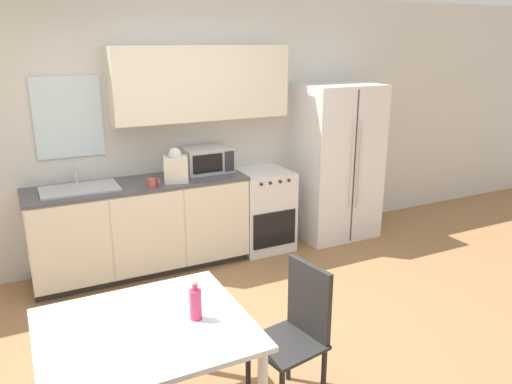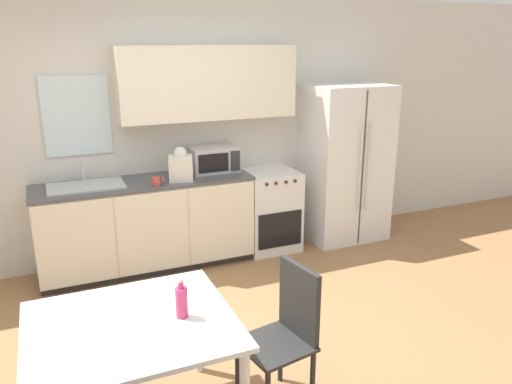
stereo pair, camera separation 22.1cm
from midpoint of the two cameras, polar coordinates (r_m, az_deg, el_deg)
name	(u,v)px [view 1 (the left image)]	position (r m, az deg, el deg)	size (l,w,h in m)	color
ground_plane	(231,348)	(4.00, -4.52, -17.34)	(12.00, 12.00, 0.00)	#9E7047
wall_back	(160,123)	(5.24, -12.16, 7.68)	(12.00, 0.38, 2.70)	silver
kitchen_counter	(142,227)	(5.13, -14.15, -3.89)	(2.12, 0.62, 0.93)	#333333
oven_range	(262,210)	(5.55, -0.46, -2.03)	(0.58, 0.61, 0.88)	white
refrigerator	(337,162)	(5.87, 8.14, 3.40)	(0.90, 0.71, 1.78)	white
kitchen_sink	(79,188)	(4.92, -20.76, 0.40)	(0.70, 0.42, 0.24)	#B7BABC
microwave	(207,160)	(5.25, -6.79, 3.70)	(0.49, 0.35, 0.26)	#B7BABC
coffee_mug	(152,183)	(4.80, -13.09, 1.03)	(0.12, 0.08, 0.08)	#BF4C3F
grocery_bag_0	(176,167)	(4.91, -10.46, 2.80)	(0.27, 0.25, 0.34)	silver
dining_table	(146,342)	(2.96, -14.68, -16.27)	(1.13, 0.98, 0.75)	white
dining_chair_side	(298,325)	(3.24, 2.85, -14.98)	(0.46, 0.46, 0.93)	#282828
drink_bottle	(196,303)	(2.88, -9.16, -12.45)	(0.07, 0.07, 0.24)	#DB386B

